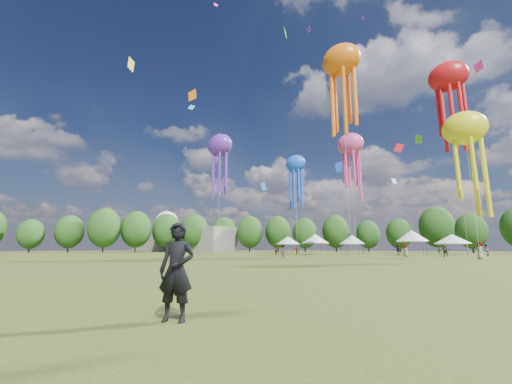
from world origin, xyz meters
The scene contains 10 objects.
ground centered at (0.00, 0.00, 0.00)m, with size 300.00×300.00×0.00m, color #384416.
observer_main centered at (8.98, -3.47, 0.82)m, with size 0.60×0.39×1.65m, color black.
spectator_near centered at (-8.88, 32.01, 0.76)m, with size 0.74×0.58×1.53m, color gray.
spectators_far centered at (5.07, 47.40, 0.92)m, with size 33.22×23.00×1.92m.
festival_tents centered at (-4.32, 54.91, 3.03)m, with size 36.95×10.79×4.36m.
show_kites centered at (0.56, 40.59, 21.60)m, with size 41.71×27.09×32.60m.
small_kites centered at (0.05, 43.67, 30.59)m, with size 75.56×57.69×43.20m.
treeline centered at (-3.87, 62.51, 6.54)m, with size 201.57×95.24×13.43m.
hangar centered at (-72.00, 72.00, 4.00)m, with size 40.00×12.00×8.00m, color gray.
radome centered at (-88.00, 78.00, 9.99)m, with size 9.00×9.00×16.00m.
Camera 1 is at (13.20, -7.29, 1.20)m, focal length 22.21 mm.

